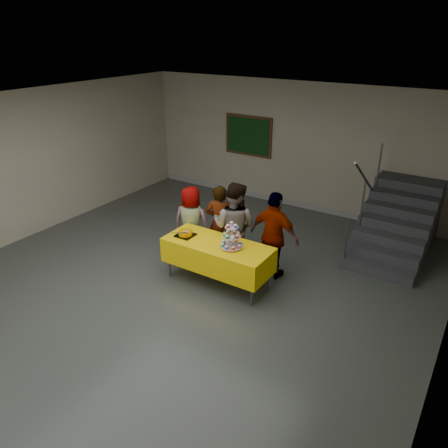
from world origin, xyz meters
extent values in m
plane|color=#4C514C|center=(0.00, 0.00, 0.00)|extent=(10.00, 10.00, 0.00)
cube|color=#B1A98E|center=(0.00, 5.00, 1.50)|extent=(8.00, 0.04, 3.00)
cube|color=#B1A98E|center=(-4.00, 0.00, 1.50)|extent=(0.04, 10.00, 3.00)
cube|color=silver|center=(0.00, 0.00, 3.00)|extent=(8.00, 10.00, 0.04)
cube|color=#999999|center=(0.00, 4.98, 0.06)|extent=(7.90, 0.03, 0.12)
cylinder|color=#595960|center=(-0.40, 0.67, 0.36)|extent=(0.04, 0.04, 0.73)
cylinder|color=#595960|center=(1.28, 0.67, 0.36)|extent=(0.04, 0.04, 0.73)
cylinder|color=#595960|center=(-0.40, 1.25, 0.36)|extent=(0.04, 0.04, 0.73)
cylinder|color=#595960|center=(1.28, 1.25, 0.36)|extent=(0.04, 0.04, 0.73)
cube|color=#595960|center=(0.44, 0.96, 0.74)|extent=(1.80, 0.70, 0.02)
cube|color=yellow|center=(0.44, 0.96, 0.55)|extent=(1.88, 0.78, 0.44)
cylinder|color=silver|center=(0.72, 0.95, 0.78)|extent=(0.18, 0.18, 0.01)
cylinder|color=silver|center=(0.72, 0.95, 0.98)|extent=(0.02, 0.02, 0.42)
cylinder|color=silver|center=(0.72, 0.95, 0.80)|extent=(0.38, 0.38, 0.01)
cylinder|color=silver|center=(0.72, 0.95, 0.97)|extent=(0.30, 0.30, 0.01)
cylinder|color=silver|center=(0.72, 0.95, 1.14)|extent=(0.22, 0.22, 0.01)
cube|color=black|center=(-0.20, 0.90, 0.78)|extent=(0.30, 0.30, 0.02)
cylinder|color=#EE9200|center=(-0.20, 0.90, 0.82)|extent=(0.25, 0.25, 0.07)
ellipsoid|color=#EE9200|center=(-0.20, 0.90, 0.86)|extent=(0.25, 0.25, 0.05)
ellipsoid|color=white|center=(-0.15, 0.87, 0.88)|extent=(0.08, 0.08, 0.02)
cube|color=silver|center=(-0.22, 0.77, 0.88)|extent=(0.30, 0.16, 0.04)
imported|color=slate|center=(-0.52, 1.50, 0.71)|extent=(0.80, 0.63, 1.43)
imported|color=slate|center=(-0.01, 1.70, 0.75)|extent=(0.63, 0.51, 1.49)
imported|color=slate|center=(0.41, 1.54, 0.84)|extent=(0.89, 0.73, 1.68)
imported|color=slate|center=(1.14, 1.67, 0.80)|extent=(0.96, 0.45, 1.60)
cube|color=#424447|center=(2.70, 2.75, 0.09)|extent=(1.30, 0.30, 0.18)
cube|color=#424447|center=(2.70, 3.05, 0.18)|extent=(1.30, 0.30, 0.36)
cube|color=#424447|center=(2.70, 3.35, 0.27)|extent=(1.30, 0.30, 0.54)
cube|color=#424447|center=(2.70, 3.65, 0.36)|extent=(1.30, 0.30, 0.72)
cube|color=#424447|center=(2.70, 3.95, 0.45)|extent=(1.30, 0.30, 0.90)
cube|color=#424447|center=(2.70, 4.25, 0.54)|extent=(1.30, 0.30, 1.08)
cube|color=#424447|center=(2.70, 4.55, 0.63)|extent=(1.30, 0.30, 1.26)
cube|color=#424447|center=(2.70, 4.85, 0.63)|extent=(1.30, 0.30, 1.26)
cylinder|color=#595960|center=(2.10, 2.70, 0.45)|extent=(0.04, 0.04, 0.90)
cylinder|color=#595960|center=(2.10, 3.50, 0.99)|extent=(0.04, 0.04, 0.90)
cylinder|color=#595960|center=(2.10, 4.40, 1.53)|extent=(0.04, 0.04, 0.90)
cylinder|color=#595960|center=(2.10, 3.55, 1.44)|extent=(0.04, 1.85, 1.20)
cube|color=#472B16|center=(-1.29, 4.97, 1.60)|extent=(1.30, 0.04, 1.00)
cube|color=#123912|center=(-1.29, 4.94, 1.60)|extent=(1.18, 0.02, 0.88)
camera|label=1|loc=(4.08, -4.49, 4.11)|focal=35.00mm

